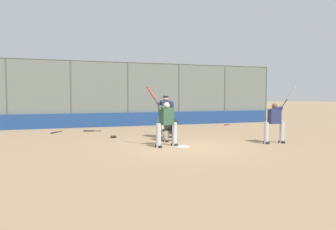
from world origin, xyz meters
name	(u,v)px	position (x,y,z in m)	size (l,w,h in m)	color
ground_plane	(182,147)	(0.00, 0.00, 0.00)	(160.00, 160.00, 0.00)	#9E7F5B
home_plate_marker	(182,146)	(0.00, 0.00, 0.01)	(0.43, 0.43, 0.01)	white
backstop_fence	(128,92)	(0.00, -8.40, 1.97)	(19.37, 0.08, 3.76)	#515651
padding_wall	(129,119)	(0.00, -8.30, 0.39)	(18.90, 0.18, 0.79)	navy
bleachers_beyond	(92,116)	(1.82, -10.90, 0.48)	(13.50, 2.50, 1.48)	slate
batter_at_plate	(166,123)	(0.52, -0.15, 0.84)	(1.09, 0.53, 2.09)	#B7B7BC
catcher_behind_plate	(168,127)	(-0.03, -1.45, 0.57)	(0.61, 0.72, 1.11)	gray
umpire_home	(166,115)	(-0.24, -2.39, 0.96)	(0.73, 0.44, 1.78)	gray
batter_on_deck	(275,122)	(-3.53, 0.44, 0.81)	(0.97, 0.67, 2.10)	#B7B7BC
spare_bat_near_backstop	(90,131)	(2.47, -6.05, 0.03)	(0.83, 0.38, 0.07)	black
spare_bat_by_padding	(55,132)	(4.10, -5.92, 0.03)	(0.56, 0.78, 0.07)	black
spare_bat_third_base_side	(226,125)	(-5.64, -6.81, 0.03)	(0.65, 0.55, 0.07)	black
fielding_glove_on_dirt	(113,137)	(1.82, -3.18, 0.05)	(0.28, 0.21, 0.10)	black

